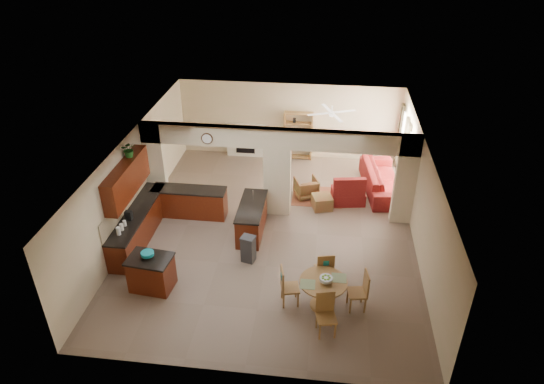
# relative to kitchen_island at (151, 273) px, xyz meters

# --- Properties ---
(floor) EXTENTS (10.00, 10.00, 0.00)m
(floor) POSITION_rel_kitchen_island_xyz_m (2.67, 2.73, -0.46)
(floor) COLOR #756151
(floor) RESTS_ON ground
(ceiling) EXTENTS (10.00, 10.00, 0.00)m
(ceiling) POSITION_rel_kitchen_island_xyz_m (2.67, 2.73, 2.34)
(ceiling) COLOR white
(ceiling) RESTS_ON wall_back
(wall_back) EXTENTS (8.00, 0.00, 8.00)m
(wall_back) POSITION_rel_kitchen_island_xyz_m (2.67, 7.73, 0.94)
(wall_back) COLOR beige
(wall_back) RESTS_ON floor
(wall_front) EXTENTS (8.00, 0.00, 8.00)m
(wall_front) POSITION_rel_kitchen_island_xyz_m (2.67, -2.27, 0.94)
(wall_front) COLOR beige
(wall_front) RESTS_ON floor
(wall_left) EXTENTS (0.00, 10.00, 10.00)m
(wall_left) POSITION_rel_kitchen_island_xyz_m (-1.33, 2.73, 0.94)
(wall_left) COLOR beige
(wall_left) RESTS_ON floor
(wall_right) EXTENTS (0.00, 10.00, 10.00)m
(wall_right) POSITION_rel_kitchen_island_xyz_m (6.67, 2.73, 0.94)
(wall_right) COLOR beige
(wall_right) RESTS_ON floor
(partition_left_pier) EXTENTS (0.60, 0.25, 2.80)m
(partition_left_pier) POSITION_rel_kitchen_island_xyz_m (-1.03, 3.73, 0.94)
(partition_left_pier) COLOR beige
(partition_left_pier) RESTS_ON floor
(partition_center_pier) EXTENTS (0.80, 0.25, 2.20)m
(partition_center_pier) POSITION_rel_kitchen_island_xyz_m (2.67, 3.73, 0.64)
(partition_center_pier) COLOR beige
(partition_center_pier) RESTS_ON floor
(partition_right_pier) EXTENTS (0.60, 0.25, 2.80)m
(partition_right_pier) POSITION_rel_kitchen_island_xyz_m (6.37, 3.73, 0.94)
(partition_right_pier) COLOR beige
(partition_right_pier) RESTS_ON floor
(partition_header) EXTENTS (8.00, 0.25, 0.60)m
(partition_header) POSITION_rel_kitchen_island_xyz_m (2.67, 3.73, 2.04)
(partition_header) COLOR beige
(partition_header) RESTS_ON partition_center_pier
(kitchen_counter) EXTENTS (2.52, 3.29, 1.48)m
(kitchen_counter) POSITION_rel_kitchen_island_xyz_m (-0.59, 2.48, 0.01)
(kitchen_counter) COLOR #470E08
(kitchen_counter) RESTS_ON floor
(upper_cabinets) EXTENTS (0.35, 2.40, 0.90)m
(upper_cabinets) POSITION_rel_kitchen_island_xyz_m (-1.15, 1.93, 1.46)
(upper_cabinets) COLOR #470E08
(upper_cabinets) RESTS_ON wall_left
(peninsula) EXTENTS (0.70, 1.85, 0.91)m
(peninsula) POSITION_rel_kitchen_island_xyz_m (2.07, 2.62, 0.00)
(peninsula) COLOR #470E08
(peninsula) RESTS_ON floor
(wall_clock) EXTENTS (0.34, 0.03, 0.34)m
(wall_clock) POSITION_rel_kitchen_island_xyz_m (0.67, 3.58, 1.99)
(wall_clock) COLOR #492C18
(wall_clock) RESTS_ON partition_header
(rug) EXTENTS (1.60, 1.30, 0.01)m
(rug) POSITION_rel_kitchen_island_xyz_m (3.87, 4.83, -0.45)
(rug) COLOR brown
(rug) RESTS_ON floor
(fireplace) EXTENTS (1.60, 0.35, 1.20)m
(fireplace) POSITION_rel_kitchen_island_xyz_m (1.07, 7.56, 0.16)
(fireplace) COLOR white
(fireplace) RESTS_ON floor
(shelving_unit) EXTENTS (1.00, 0.32, 1.80)m
(shelving_unit) POSITION_rel_kitchen_island_xyz_m (3.02, 7.55, 0.44)
(shelving_unit) COLOR #915A32
(shelving_unit) RESTS_ON floor
(window_a) EXTENTS (0.02, 0.90, 1.90)m
(window_a) POSITION_rel_kitchen_island_xyz_m (6.64, 5.03, 0.74)
(window_a) COLOR white
(window_a) RESTS_ON wall_right
(window_b) EXTENTS (0.02, 0.90, 1.90)m
(window_b) POSITION_rel_kitchen_island_xyz_m (6.64, 6.73, 0.74)
(window_b) COLOR white
(window_b) RESTS_ON wall_right
(glazed_door) EXTENTS (0.02, 0.70, 2.10)m
(glazed_door) POSITION_rel_kitchen_island_xyz_m (6.64, 5.88, 0.59)
(glazed_door) COLOR white
(glazed_door) RESTS_ON wall_right
(drape_a_left) EXTENTS (0.10, 0.28, 2.30)m
(drape_a_left) POSITION_rel_kitchen_island_xyz_m (6.60, 4.43, 0.74)
(drape_a_left) COLOR #42201A
(drape_a_left) RESTS_ON wall_right
(drape_a_right) EXTENTS (0.10, 0.28, 2.30)m
(drape_a_right) POSITION_rel_kitchen_island_xyz_m (6.60, 5.63, 0.74)
(drape_a_right) COLOR #42201A
(drape_a_right) RESTS_ON wall_right
(drape_b_left) EXTENTS (0.10, 0.28, 2.30)m
(drape_b_left) POSITION_rel_kitchen_island_xyz_m (6.60, 6.13, 0.74)
(drape_b_left) COLOR #42201A
(drape_b_left) RESTS_ON wall_right
(drape_b_right) EXTENTS (0.10, 0.28, 2.30)m
(drape_b_right) POSITION_rel_kitchen_island_xyz_m (6.60, 7.33, 0.74)
(drape_b_right) COLOR #42201A
(drape_b_right) RESTS_ON wall_right
(ceiling_fan) EXTENTS (1.00, 1.00, 0.10)m
(ceiling_fan) POSITION_rel_kitchen_island_xyz_m (4.17, 5.73, 2.10)
(ceiling_fan) COLOR white
(ceiling_fan) RESTS_ON ceiling
(kitchen_island) EXTENTS (1.12, 0.85, 0.90)m
(kitchen_island) POSITION_rel_kitchen_island_xyz_m (0.00, 0.00, 0.00)
(kitchen_island) COLOR #470E08
(kitchen_island) RESTS_ON floor
(teal_bowl) EXTENTS (0.31, 0.31, 0.15)m
(teal_bowl) POSITION_rel_kitchen_island_xyz_m (-0.04, 0.04, 0.52)
(teal_bowl) COLOR teal
(teal_bowl) RESTS_ON kitchen_island
(trash_can) EXTENTS (0.39, 0.36, 0.70)m
(trash_can) POSITION_rel_kitchen_island_xyz_m (2.18, 1.32, -0.10)
(trash_can) COLOR #2E2E31
(trash_can) RESTS_ON floor
(dining_table) EXTENTS (1.11, 1.11, 0.76)m
(dining_table) POSITION_rel_kitchen_island_xyz_m (4.18, -0.15, 0.05)
(dining_table) COLOR #915A32
(dining_table) RESTS_ON floor
(fruit_bowl) EXTENTS (0.30, 0.30, 0.16)m
(fruit_bowl) POSITION_rel_kitchen_island_xyz_m (4.23, -0.18, 0.38)
(fruit_bowl) COLOR #62A623
(fruit_bowl) RESTS_ON dining_table
(sofa) EXTENTS (2.91, 1.42, 0.82)m
(sofa) POSITION_rel_kitchen_island_xyz_m (5.97, 5.51, -0.05)
(sofa) COLOR maroon
(sofa) RESTS_ON floor
(chaise) EXTENTS (1.11, 0.96, 0.40)m
(chaise) POSITION_rel_kitchen_island_xyz_m (4.84, 4.67, -0.26)
(chaise) COLOR maroon
(chaise) RESTS_ON floor
(armchair) EXTENTS (0.89, 0.91, 0.64)m
(armchair) POSITION_rel_kitchen_island_xyz_m (3.50, 4.82, -0.14)
(armchair) COLOR maroon
(armchair) RESTS_ON floor
(ottoman) EXTENTS (0.71, 0.71, 0.42)m
(ottoman) POSITION_rel_kitchen_island_xyz_m (4.04, 4.17, -0.25)
(ottoman) COLOR maroon
(ottoman) RESTS_ON floor
(plant) EXTENTS (0.47, 0.43, 0.43)m
(plant) POSITION_rel_kitchen_island_xyz_m (-1.15, 2.37, 2.13)
(plant) COLOR #184B14
(plant) RESTS_ON upper_cabinets
(chair_north) EXTENTS (0.50, 0.50, 1.02)m
(chair_north) POSITION_rel_kitchen_island_xyz_m (4.19, 0.55, 0.10)
(chair_north) COLOR #915A32
(chair_north) RESTS_ON floor
(chair_east) EXTENTS (0.49, 0.49, 1.02)m
(chair_east) POSITION_rel_kitchen_island_xyz_m (5.05, -0.10, 0.10)
(chair_east) COLOR #915A32
(chair_east) RESTS_ON floor
(chair_south) EXTENTS (0.51, 0.51, 1.02)m
(chair_south) POSITION_rel_kitchen_island_xyz_m (4.26, -0.90, 0.10)
(chair_south) COLOR #915A32
(chair_south) RESTS_ON floor
(chair_west) EXTENTS (0.50, 0.50, 1.02)m
(chair_west) POSITION_rel_kitchen_island_xyz_m (3.33, -0.15, 0.10)
(chair_west) COLOR #915A32
(chair_west) RESTS_ON floor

